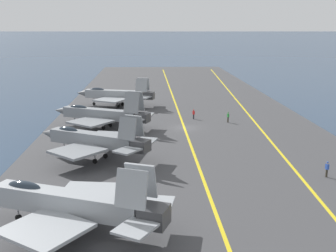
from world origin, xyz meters
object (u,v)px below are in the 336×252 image
object	(u,v)px
parked_jet_second	(94,140)
crew_green_vest	(228,117)
parked_jet_third	(102,114)
crew_red_vest	(194,114)
crew_blue_vest	(327,169)
parked_jet_fourth	(116,94)
parked_jet_nearest	(70,203)

from	to	relation	value
parked_jet_second	crew_green_vest	world-z (taller)	parked_jet_second
parked_jet_third	crew_red_vest	distance (m)	16.72
crew_green_vest	crew_blue_vest	size ratio (longest dim) A/B	1.00
crew_green_vest	crew_blue_vest	distance (m)	27.65
parked_jet_fourth	crew_red_vest	xyz separation A→B (m)	(-12.88, -14.57, -1.49)
parked_jet_third	parked_jet_fourth	world-z (taller)	parked_jet_third
parked_jet_fourth	crew_green_vest	distance (m)	25.70
parked_jet_nearest	parked_jet_second	xyz separation A→B (m)	(18.43, 0.20, 0.22)
parked_jet_nearest	parked_jet_second	distance (m)	18.43
parked_jet_nearest	parked_jet_second	world-z (taller)	parked_jet_nearest
parked_jet_fourth	crew_red_vest	size ratio (longest dim) A/B	9.61
crew_red_vest	parked_jet_second	bearing A→B (deg)	146.74
parked_jet_fourth	crew_blue_vest	distance (m)	50.18
crew_green_vest	crew_blue_vest	bearing A→B (deg)	-167.75
parked_jet_second	crew_green_vest	size ratio (longest dim) A/B	8.55
parked_jet_fourth	crew_green_vest	size ratio (longest dim) A/B	9.21
parked_jet_second	crew_red_vest	world-z (taller)	parked_jet_second
parked_jet_nearest	parked_jet_fourth	bearing A→B (deg)	-0.08
crew_red_vest	crew_green_vest	world-z (taller)	crew_green_vest
crew_blue_vest	parked_jet_third	bearing A→B (deg)	48.35
parked_jet_second	crew_blue_vest	xyz separation A→B (m)	(-7.34, -26.34, -1.63)
parked_jet_nearest	crew_blue_vest	bearing A→B (deg)	-67.02
parked_jet_third	crew_red_vest	bearing A→B (deg)	-69.38
crew_blue_vest	crew_green_vest	bearing A→B (deg)	12.25
parked_jet_fourth	crew_blue_vest	xyz separation A→B (m)	(-42.85, -26.07, -1.45)
parked_jet_third	crew_green_vest	world-z (taller)	parked_jet_third
parked_jet_third	crew_blue_vest	distance (m)	36.29
parked_jet_second	parked_jet_third	world-z (taller)	parked_jet_third
parked_jet_nearest	crew_red_vest	bearing A→B (deg)	-19.63
crew_red_vest	parked_jet_third	bearing A→B (deg)	110.62
parked_jet_fourth	crew_blue_vest	bearing A→B (deg)	-148.68
parked_jet_third	crew_green_vest	distance (m)	21.47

